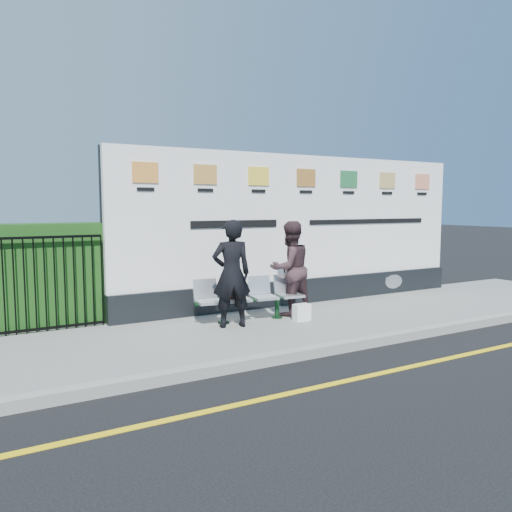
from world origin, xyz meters
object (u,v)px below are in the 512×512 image
at_px(billboard, 303,240).
at_px(bench, 251,309).
at_px(woman_right, 290,268).
at_px(woman_left, 231,274).

bearing_deg(billboard, bench, -151.87).
bearing_deg(woman_right, billboard, -139.96).
distance_m(billboard, bench, 2.25).
bearing_deg(woman_left, bench, -142.21).
height_order(bench, woman_right, woman_right).
bearing_deg(woman_left, woman_right, -155.58).
height_order(billboard, woman_right, billboard).
xyz_separation_m(bench, woman_left, (-0.49, -0.24, 0.68)).
bearing_deg(woman_right, bench, -0.49).
bearing_deg(woman_left, billboard, -140.35).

